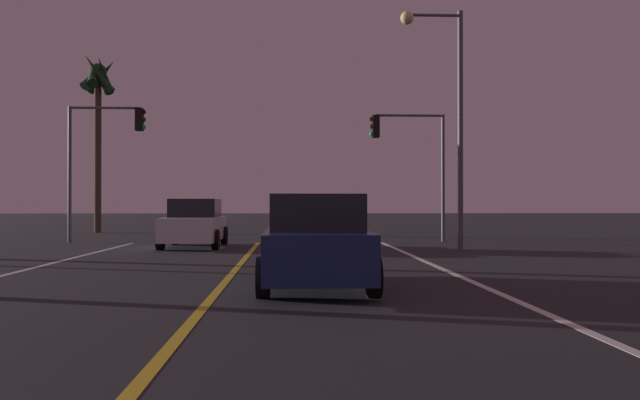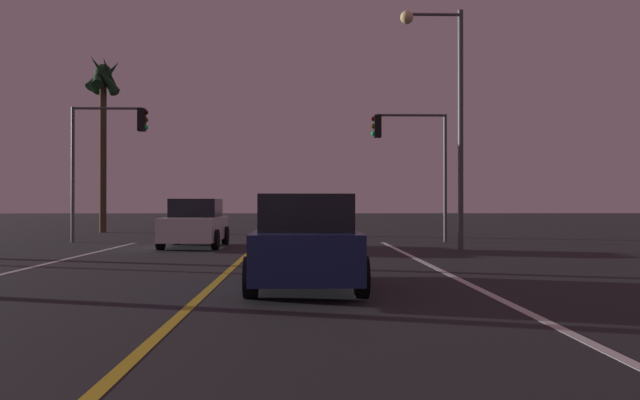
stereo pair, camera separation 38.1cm
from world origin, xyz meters
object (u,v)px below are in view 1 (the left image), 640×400
traffic_light_near_right (407,147)px  traffic_light_near_left (106,142)px  palm_tree_left_far (98,91)px  car_lead_same_lane (316,243)px  street_lamp_right_far (446,98)px  car_oncoming (195,224)px

traffic_light_near_right → traffic_light_near_left: bearing=0.0°
traffic_light_near_right → palm_tree_left_far: size_ratio=0.55×
car_lead_same_lane → palm_tree_left_far: bearing=25.8°
traffic_light_near_left → street_lamp_right_far: 13.27m
car_oncoming → traffic_light_near_left: (-3.89, 2.83, 3.16)m
car_oncoming → traffic_light_near_right: 9.06m
street_lamp_right_far → palm_tree_left_far: 20.25m
car_lead_same_lane → street_lamp_right_far: size_ratio=0.54×
car_oncoming → street_lamp_right_far: street_lamp_right_far is taller
car_oncoming → palm_tree_left_far: 14.77m
palm_tree_left_far → car_oncoming: bearing=-58.9°
street_lamp_right_far → car_oncoming: bearing=-11.3°
palm_tree_left_far → traffic_light_near_left: bearing=-71.0°
traffic_light_near_left → palm_tree_left_far: palm_tree_left_far is taller
car_lead_same_lane → palm_tree_left_far: palm_tree_left_far is taller
traffic_light_near_left → street_lamp_right_far: street_lamp_right_far is taller
traffic_light_near_right → street_lamp_right_far: street_lamp_right_far is taller
street_lamp_right_far → palm_tree_left_far: palm_tree_left_far is taller
car_lead_same_lane → traffic_light_near_left: 15.97m
car_oncoming → traffic_light_near_left: traffic_light_near_left is taller
traffic_light_near_right → traffic_light_near_left: traffic_light_near_left is taller
car_oncoming → street_lamp_right_far: size_ratio=0.54×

